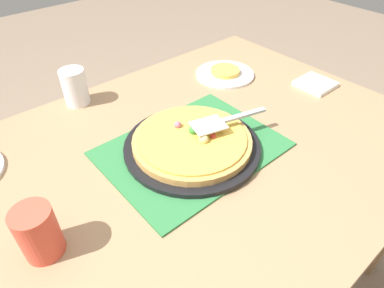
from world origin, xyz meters
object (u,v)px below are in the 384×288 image
Objects in this scene: plate_near_left at (225,74)px; pizza_server at (224,121)px; napkin_stack at (315,84)px; pizza_pan at (192,146)px; served_slice_left at (225,71)px; pizza at (192,140)px; cup_near at (75,87)px; cup_far at (38,232)px.

pizza_server is at bearing 43.74° from plate_near_left.
plate_near_left is 1.83× the size of napkin_stack.
served_slice_left reaches higher than pizza_pan.
plate_near_left is at bearing -146.82° from pizza_pan.
pizza reaches higher than napkin_stack.
pizza is 0.46m from cup_near.
pizza is at bearing -2.17° from napkin_stack.
plate_near_left is at bearing -136.26° from pizza_server.
cup_near reaches higher than pizza_server.
pizza_pan is 0.11m from pizza_server.
pizza_pan is 0.44m from cup_far.
pizza_server reaches higher than napkin_stack.
pizza is at bearing 33.25° from plate_near_left.
napkin_stack is (-0.70, 0.46, -0.05)m from cup_near.
plate_near_left is 2.00× the size of served_slice_left.
served_slice_left is at bearing -146.75° from pizza.
pizza_pan is at bearing -15.23° from pizza_server.
pizza_server is at bearing 164.77° from pizza_pan.
napkin_stack is at bearing 177.83° from pizza_pan.
pizza_pan is 0.46m from served_slice_left.
pizza_pan is 3.17× the size of cup_near.
cup_far reaches higher than plate_near_left.
cup_near is (0.13, -0.44, 0.03)m from pizza.
napkin_stack is at bearing -178.62° from cup_far.
pizza is (-0.00, 0.00, 0.02)m from pizza_pan.
cup_far is at bearing 19.85° from plate_near_left.
pizza is at bearing 33.25° from served_slice_left.
cup_far reaches higher than pizza_pan.
pizza_pan reaches higher than napkin_stack.
cup_near is 0.51× the size of pizza_server.
plate_near_left is (-0.38, -0.25, -0.01)m from pizza_pan.
pizza is 0.57m from napkin_stack.
served_slice_left is 0.92× the size of cup_far.
pizza_pan is 0.46m from cup_near.
pizza_server is 0.48m from napkin_stack.
pizza_pan is at bearing -2.17° from napkin_stack.
pizza_pan is at bearing 33.18° from plate_near_left.
cup_far is 0.53m from pizza_server.
cup_far is at bearing 5.98° from pizza.
cup_near is at bearing -73.22° from pizza.
pizza reaches higher than pizza_pan.
cup_far is (0.82, 0.30, 0.06)m from plate_near_left.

